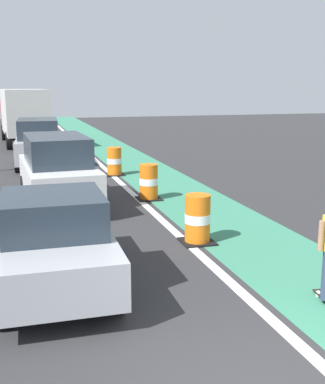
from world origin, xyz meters
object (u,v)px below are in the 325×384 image
Objects in this scene: parked_suv_second at (57,170)px; delivery_truck_down_block at (23,113)px; traffic_barrel_front at (198,219)px; traffic_barrel_mid at (149,182)px; parked_suv_third at (39,142)px; parked_sedan_nearest at (54,241)px; traffic_barrel_back at (114,162)px.

parked_suv_second is 0.61× the size of delivery_truck_down_block.
traffic_barrel_mid is (0.06, 4.39, 0.00)m from traffic_barrel_front.
delivery_truck_down_block is at bearing 99.07° from traffic_barrel_front.
delivery_truck_down_block reaches higher than traffic_barrel_front.
parked_suv_second is at bearing -88.62° from parked_suv_third.
traffic_barrel_front is 4.39m from traffic_barrel_mid.
traffic_barrel_front is (2.84, -11.91, -0.50)m from parked_suv_third.
delivery_truck_down_block is (-3.27, 20.51, 1.31)m from traffic_barrel_front.
parked_suv_third is (-0.18, 7.48, 0.00)m from parked_suv_second.
parked_suv_second is at bearing 84.62° from parked_sedan_nearest.
traffic_barrel_front is at bearing -76.59° from parked_suv_third.
parked_sedan_nearest is at bearing -91.64° from parked_suv_third.
traffic_barrel_back is 12.21m from delivery_truck_down_block.
parked_suv_second reaches higher than parked_sedan_nearest.
traffic_barrel_front is at bearing -89.09° from traffic_barrel_back.
traffic_barrel_front and traffic_barrel_mid have the same top height.
parked_suv_second is (0.57, 6.03, 0.20)m from parked_sedan_nearest.
traffic_barrel_front is 1.00× the size of traffic_barrel_back.
parked_sedan_nearest is 22.13m from delivery_truck_down_block.
parked_suv_third is 4.31× the size of traffic_barrel_back.
delivery_truck_down_block reaches higher than traffic_barrel_back.
traffic_barrel_mid is 0.14× the size of delivery_truck_down_block.
parked_suv_second reaches higher than traffic_barrel_back.
traffic_barrel_back is at bearing 90.91° from traffic_barrel_front.
traffic_barrel_mid is at bearing 89.16° from traffic_barrel_front.
traffic_barrel_back is at bearing 92.65° from traffic_barrel_mid.
parked_suv_third is at bearing 91.38° from parked_suv_second.
parked_suv_third is 12.25m from traffic_barrel_front.
parked_suv_third is at bearing -87.10° from delivery_truck_down_block.
parked_sedan_nearest is at bearing -89.88° from delivery_truck_down_block.
parked_sedan_nearest is 0.53× the size of delivery_truck_down_block.
parked_suv_third is at bearing 111.12° from traffic_barrel_mid.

